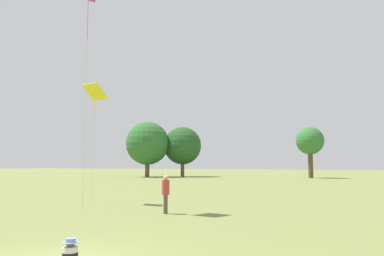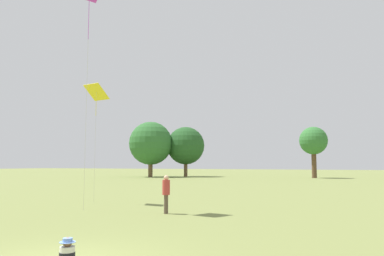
{
  "view_description": "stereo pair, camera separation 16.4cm",
  "coord_description": "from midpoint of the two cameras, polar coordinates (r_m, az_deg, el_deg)",
  "views": [
    {
      "loc": [
        5.96,
        -6.63,
        2.2
      ],
      "look_at": [
        0.09,
        7.2,
        3.65
      ],
      "focal_mm": 35.0,
      "sensor_mm": 36.0,
      "label": 1
    },
    {
      "loc": [
        6.11,
        -6.57,
        2.2
      ],
      "look_at": [
        0.09,
        7.2,
        3.65
      ],
      "focal_mm": 35.0,
      "sensor_mm": 36.0,
      "label": 2
    }
  ],
  "objects": [
    {
      "name": "seated_toddler",
      "position": [
        8.93,
        -17.84,
        -17.84
      ],
      "size": [
        0.5,
        0.58,
        0.61
      ],
      "rotation": [
        0.0,
        0.0,
        -0.21
      ],
      "color": "#282D47",
      "rests_on": "ground"
    },
    {
      "name": "person_standing_1",
      "position": [
        17.0,
        -3.69,
        -9.5
      ],
      "size": [
        0.4,
        0.4,
        1.7
      ],
      "rotation": [
        0.0,
        0.0,
        4.52
      ],
      "color": "brown",
      "rests_on": "ground"
    },
    {
      "name": "kite_0",
      "position": [
        22.51,
        -14.16,
        5.1
      ],
      "size": [
        1.36,
        1.13,
        6.78
      ],
      "rotation": [
        0.0,
        0.0,
        2.2
      ],
      "color": "yellow",
      "rests_on": "ground"
    },
    {
      "name": "distant_tree_0",
      "position": [
        66.47,
        -0.9,
        -2.72
      ],
      "size": [
        6.66,
        6.66,
        8.8
      ],
      "color": "brown",
      "rests_on": "ground"
    },
    {
      "name": "distant_tree_1",
      "position": [
        65.37,
        -6.25,
        -2.34
      ],
      "size": [
        7.48,
        7.48,
        9.55
      ],
      "color": "brown",
      "rests_on": "ground"
    },
    {
      "name": "distant_tree_2",
      "position": [
        63.01,
        18.08,
        -1.93
      ],
      "size": [
        4.45,
        4.45,
        8.18
      ],
      "color": "brown",
      "rests_on": "ground"
    }
  ]
}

